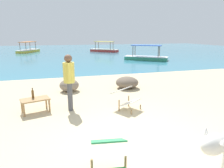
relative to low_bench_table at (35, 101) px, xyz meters
The scene contains 12 objects.
sand_beach 3.13m from the low_bench_table, 49.32° to the right, with size 18.00×14.00×0.04m, color #CCB78E.
water_surface 19.75m from the low_bench_table, 84.10° to the left, with size 60.00×36.00×0.03m, color teal.
low_bench_table is the anchor object (origin of this frame).
bottle 0.21m from the low_bench_table, 122.21° to the left, with size 0.07×0.07×0.30m.
deck_chair_near 2.58m from the low_bench_table, 10.53° to the right, with size 0.89×0.93×0.68m.
deck_chair_far 3.49m from the low_bench_table, 68.22° to the right, with size 0.64×0.83×0.68m.
person_standing 1.15m from the low_bench_table, ahead, with size 0.32×0.51×1.62m.
shore_rock_large 3.84m from the low_bench_table, 27.63° to the left, with size 0.93×0.91×0.47m, color #6B5B4C.
shore_rock_medium 2.23m from the low_bench_table, 61.03° to the left, with size 0.74×0.73×0.48m, color gray.
boat_green 13.18m from the low_bench_table, 51.29° to the left, with size 3.65×3.10×1.29m.
boat_yellow 21.46m from the low_bench_table, 96.63° to the left, with size 2.61×3.81×1.29m.
boat_red 20.76m from the low_bench_table, 70.94° to the left, with size 3.48×3.34×1.29m.
Camera 1 is at (-1.42, -3.44, 2.21)m, focal length 32.37 mm.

